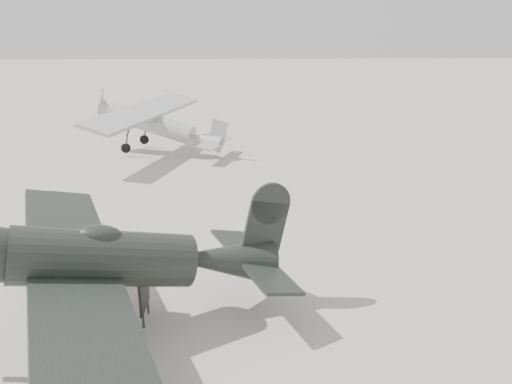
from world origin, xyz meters
TOP-DOWN VIEW (x-y plane):
  - ground at (0.00, 0.00)m, footprint 160.00×160.00m
  - lowwing_monoplane at (-4.92, -2.36)m, footprint 8.11×10.88m
  - highwing_monoplane at (-6.50, 14.18)m, footprint 7.48×10.36m
  - sign_board at (-4.55, -2.00)m, footprint 0.09×0.94m

SIDE VIEW (x-z plane):
  - ground at x=0.00m, z-range 0.00..0.00m
  - sign_board at x=-4.55m, z-range 0.13..1.49m
  - highwing_monoplane at x=-6.50m, z-range 0.37..3.33m
  - lowwing_monoplane at x=-4.92m, z-range 0.10..3.67m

